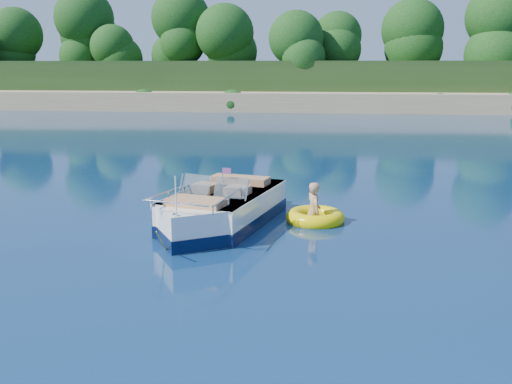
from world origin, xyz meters
TOP-DOWN VIEW (x-y plane):
  - ground at (0.00, 0.00)m, footprint 160.00×160.00m
  - shoreline at (0.00, 63.77)m, footprint 170.00×59.00m
  - treeline at (0.04, 41.01)m, footprint 150.00×7.12m
  - motorboat at (-2.52, 2.10)m, footprint 2.72×5.24m
  - tow_tube at (-0.29, 2.79)m, footprint 1.53×1.53m
  - boy at (-0.35, 2.72)m, footprint 0.63×0.86m

SIDE VIEW (x-z plane):
  - ground at x=0.00m, z-range 0.00..0.00m
  - boy at x=-0.35m, z-range -0.77..0.77m
  - tow_tube at x=-0.29m, z-range -0.09..0.28m
  - motorboat at x=-2.52m, z-range -0.54..1.23m
  - shoreline at x=0.00m, z-range -2.02..3.98m
  - treeline at x=0.04m, z-range 1.45..9.64m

